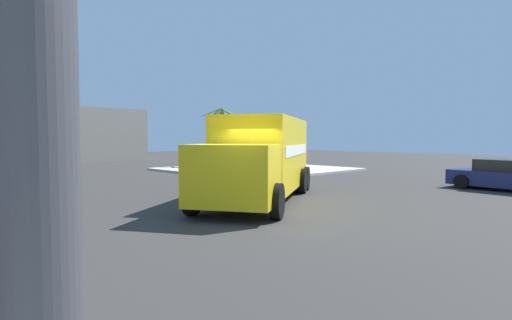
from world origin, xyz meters
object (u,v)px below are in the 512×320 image
(utility_pole, at_px, (72,106))
(delivery_truck, at_px, (261,157))
(palm_tree_far, at_px, (222,125))
(sedan_navy, at_px, (507,176))

(utility_pole, bearing_deg, delivery_truck, -88.67)
(delivery_truck, bearing_deg, palm_tree_far, 55.69)
(delivery_truck, xyz_separation_m, palm_tree_far, (9.09, 13.33, 1.65))
(palm_tree_far, bearing_deg, sedan_navy, -89.25)
(delivery_truck, relative_size, sedan_navy, 1.82)
(delivery_truck, height_order, palm_tree_far, palm_tree_far)
(palm_tree_far, relative_size, utility_pole, 0.53)
(sedan_navy, bearing_deg, delivery_truck, 150.18)
(utility_pole, bearing_deg, sedan_navy, -66.41)
(palm_tree_far, xyz_separation_m, utility_pole, (-9.49, 3.61, 1.05))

